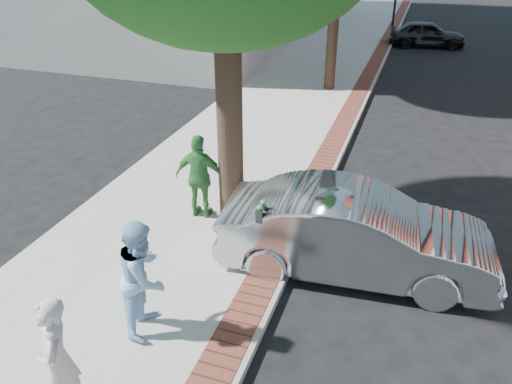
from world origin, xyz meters
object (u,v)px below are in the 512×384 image
at_px(person_gray, 58,360).
at_px(sedan_silver, 356,234).
at_px(person_officer, 144,276).
at_px(bg_car, 427,34).
at_px(parking_meter, 262,224).
at_px(person_green, 200,177).

bearing_deg(person_gray, sedan_silver, 112.04).
height_order(person_gray, sedan_silver, person_gray).
distance_m(person_officer, bg_car, 23.35).
relative_size(parking_meter, person_gray, 0.82).
xyz_separation_m(parking_meter, person_green, (-1.85, 1.52, -0.13)).
xyz_separation_m(sedan_silver, bg_car, (0.60, 20.44, -0.16)).
bearing_deg(parking_meter, person_green, 140.56).
bearing_deg(bg_car, person_green, 161.44).
xyz_separation_m(person_officer, sedan_silver, (2.80, 2.66, -0.30)).
xyz_separation_m(person_green, sedan_silver, (3.39, -0.70, -0.27)).
distance_m(person_gray, sedan_silver, 5.32).
height_order(person_officer, sedan_silver, person_officer).
distance_m(parking_meter, person_officer, 2.23).
height_order(person_green, bg_car, person_green).
bearing_deg(parking_meter, person_officer, -124.48).
height_order(parking_meter, sedan_silver, same).
bearing_deg(person_officer, parking_meter, -45.54).
height_order(person_officer, bg_car, person_officer).
height_order(parking_meter, person_green, person_green).
relative_size(person_officer, sedan_silver, 0.39).
bearing_deg(person_gray, person_officer, 139.62).
relative_size(person_gray, person_green, 0.97).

